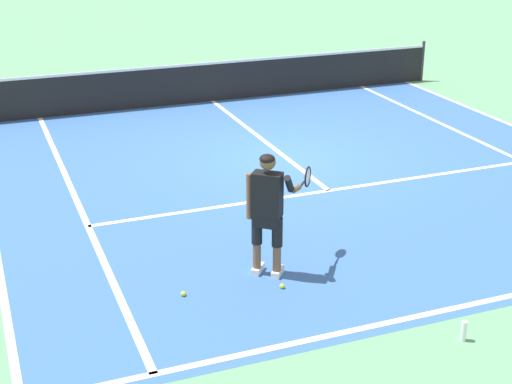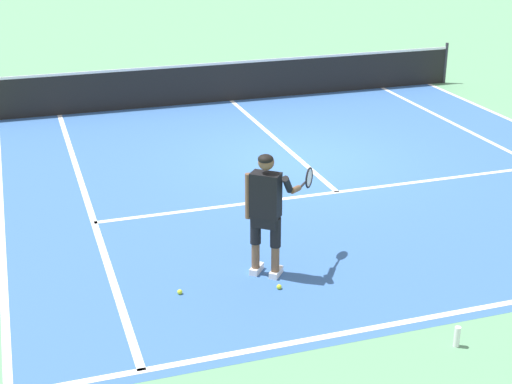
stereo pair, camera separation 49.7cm
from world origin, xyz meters
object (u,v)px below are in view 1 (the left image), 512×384
at_px(tennis_player, 268,206).
at_px(tennis_ball_by_baseline, 282,286).
at_px(tennis_ball_near_feet, 183,294).
at_px(water_bottle, 464,331).

xyz_separation_m(tennis_player, tennis_ball_by_baseline, (0.02, -0.44, -0.96)).
distance_m(tennis_player, tennis_ball_near_feet, 1.57).
height_order(tennis_player, water_bottle, tennis_player).
relative_size(tennis_ball_by_baseline, water_bottle, 0.26).
relative_size(tennis_player, tennis_ball_by_baseline, 25.95).
relative_size(tennis_player, water_bottle, 6.87).
distance_m(tennis_ball_near_feet, water_bottle, 3.46).
bearing_deg(tennis_ball_by_baseline, tennis_player, 92.69).
distance_m(tennis_player, water_bottle, 2.88).
relative_size(tennis_ball_near_feet, tennis_ball_by_baseline, 1.00).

